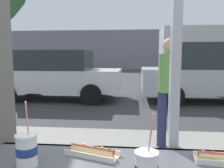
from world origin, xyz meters
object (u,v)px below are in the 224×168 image
(parked_car_white, at_px, (57,74))
(parked_car_silver, at_px, (214,73))
(pedestrian, at_px, (169,86))
(hotdog_tray_far, at_px, (223,158))
(hotdog_tray_near, at_px, (92,151))
(soda_cup_left, at_px, (27,150))
(box_truck, at_px, (222,54))

(parked_car_white, height_order, parked_car_silver, parked_car_silver)
(parked_car_white, xyz_separation_m, pedestrian, (3.13, -4.23, 0.21))
(parked_car_silver, bearing_deg, hotdog_tray_far, -107.91)
(hotdog_tray_near, bearing_deg, pedestrian, 72.75)
(hotdog_tray_far, distance_m, pedestrian, 2.37)
(hotdog_tray_near, distance_m, pedestrian, 2.45)
(soda_cup_left, distance_m, hotdog_tray_near, 0.32)
(soda_cup_left, bearing_deg, box_truck, 66.53)
(hotdog_tray_near, relative_size, pedestrian, 0.18)
(pedestrian, bearing_deg, soda_cup_left, -112.03)
(parked_car_silver, relative_size, pedestrian, 2.85)
(parked_car_silver, bearing_deg, box_truck, 67.91)
(parked_car_white, relative_size, parked_car_silver, 0.93)
(hotdog_tray_near, height_order, pedestrian, pedestrian)
(hotdog_tray_far, height_order, parked_car_white, parked_car_white)
(soda_cup_left, bearing_deg, hotdog_tray_near, 27.78)
(hotdog_tray_near, distance_m, hotdog_tray_far, 0.64)
(hotdog_tray_far, xyz_separation_m, pedestrian, (0.09, 2.36, 0.04))
(hotdog_tray_near, bearing_deg, parked_car_silver, 67.13)
(parked_car_white, xyz_separation_m, box_truck, (7.09, 4.72, 0.73))
(parked_car_silver, bearing_deg, hotdog_tray_near, -112.87)
(hotdog_tray_far, xyz_separation_m, parked_car_white, (-3.04, 6.60, -0.16))
(hotdog_tray_near, bearing_deg, box_truck, 67.46)
(hotdog_tray_near, distance_m, parked_car_silver, 7.14)
(hotdog_tray_far, height_order, pedestrian, pedestrian)
(parked_car_white, height_order, box_truck, box_truck)
(hotdog_tray_near, relative_size, parked_car_silver, 0.06)
(hotdog_tray_near, height_order, parked_car_white, parked_car_white)
(parked_car_silver, distance_m, pedestrian, 4.70)
(box_truck, height_order, pedestrian, box_truck)
(hotdog_tray_near, bearing_deg, hotdog_tray_far, -1.95)
(hotdog_tray_near, xyz_separation_m, hotdog_tray_far, (0.64, -0.02, 0.00))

